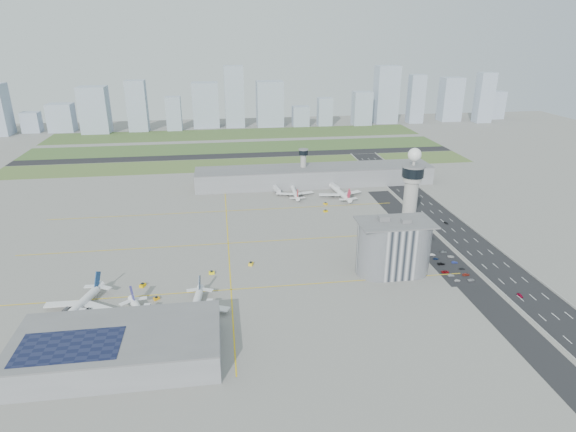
{
  "coord_description": "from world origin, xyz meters",
  "views": [
    {
      "loc": [
        -41.43,
        -256.99,
        129.94
      ],
      "look_at": [
        0.0,
        35.0,
        15.0
      ],
      "focal_mm": 30.0,
      "sensor_mm": 36.0,
      "label": 1
    }
  ],
  "objects": [
    {
      "name": "tug_4",
      "position": [
        34.91,
        77.63,
        0.87
      ],
      "size": [
        3.4,
        2.73,
        1.73
      ],
      "primitive_type": null,
      "rotation": [
        0.0,
        0.0,
        1.82
      ],
      "color": "#D9AE08",
      "rests_on": "ground"
    },
    {
      "name": "jet_bridge_near_2",
      "position": [
        -53.0,
        -61.0,
        2.85
      ],
      "size": [
        5.39,
        14.31,
        5.7
      ],
      "primitive_type": null,
      "rotation": [
        0.0,
        0.0,
        1.4
      ],
      "color": "silver",
      "rests_on": "ground"
    },
    {
      "name": "skyline_bldg_7",
      "position": [
        -59.44,
        436.89,
        30.61
      ],
      "size": [
        35.76,
        28.61,
        61.22
      ],
      "primitive_type": "cube",
      "color": "#9EADC1",
      "rests_on": "ground"
    },
    {
      "name": "car_lot_8",
      "position": [
        93.26,
        -25.46,
        0.55
      ],
      "size": [
        3.29,
        1.43,
        1.11
      ],
      "primitive_type": "imported",
      "rotation": [
        0.0,
        0.0,
        1.61
      ],
      "color": "#25272B",
      "rests_on": "ground"
    },
    {
      "name": "skyline_bldg_8",
      "position": [
        -19.42,
        431.56,
        41.69
      ],
      "size": [
        26.33,
        21.06,
        83.39
      ],
      "primitive_type": "cube",
      "color": "#9EADC1",
      "rests_on": "ground"
    },
    {
      "name": "skyline_bldg_16",
      "position": [
        345.49,
        415.96,
        35.78
      ],
      "size": [
        23.04,
        18.43,
        71.56
      ],
      "primitive_type": "cube",
      "color": "#9EADC1",
      "rests_on": "ground"
    },
    {
      "name": "barrier_right",
      "position": [
        129.0,
        0.0,
        0.6
      ],
      "size": [
        0.6,
        500.0,
        1.2
      ],
      "primitive_type": "cube",
      "color": "#9E9E99",
      "rests_on": "ground"
    },
    {
      "name": "car_lot_6",
      "position": [
        91.86,
        -39.02,
        0.57
      ],
      "size": [
        4.29,
        2.41,
        1.13
      ],
      "primitive_type": "imported",
      "rotation": [
        0.0,
        0.0,
        1.71
      ],
      "color": "#98999F",
      "rests_on": "ground"
    },
    {
      "name": "grass_strip_2",
      "position": [
        -20.0,
        380.0,
        0.04
      ],
      "size": [
        480.0,
        70.0,
        0.08
      ],
      "primitive_type": "cube",
      "color": "#3F5126",
      "rests_on": "ground"
    },
    {
      "name": "airplane_far_a",
      "position": [
        17.54,
        119.22,
        5.19
      ],
      "size": [
        32.09,
        37.56,
        10.38
      ],
      "primitive_type": null,
      "rotation": [
        0.0,
        0.0,
        1.55
      ],
      "color": "white",
      "rests_on": "ground"
    },
    {
      "name": "jet_bridge_far_0",
      "position": [
        2.0,
        132.0,
        2.85
      ],
      "size": [
        5.39,
        14.31,
        5.7
      ],
      "primitive_type": null,
      "rotation": [
        0.0,
        0.0,
        -1.4
      ],
      "color": "silver",
      "rests_on": "ground"
    },
    {
      "name": "skyline_bldg_3",
      "position": [
        -252.58,
        431.35,
        18.47
      ],
      "size": [
        32.3,
        25.84,
        36.93
      ],
      "primitive_type": "cube",
      "color": "#9EADC1",
      "rests_on": "ground"
    },
    {
      "name": "taxiway_line_h_0",
      "position": [
        -40.0,
        -30.0,
        0.01
      ],
      "size": [
        260.0,
        0.6,
        0.01
      ],
      "primitive_type": "cube",
      "color": "yellow",
      "rests_on": "ground"
    },
    {
      "name": "near_terminal",
      "position": [
        -88.07,
        -82.02,
        6.43
      ],
      "size": [
        84.0,
        42.0,
        13.0
      ],
      "color": "gray",
      "rests_on": "ground"
    },
    {
      "name": "airplane_near_c",
      "position": [
        -58.17,
        -51.18,
        5.62
      ],
      "size": [
        38.78,
        44.03,
        11.25
      ],
      "primitive_type": null,
      "rotation": [
        0.0,
        0.0,
        -1.69
      ],
      "color": "white",
      "rests_on": "ground"
    },
    {
      "name": "car_hw_1",
      "position": [
        115.32,
        42.25,
        0.64
      ],
      "size": [
        1.67,
        4.0,
        1.29
      ],
      "primitive_type": "imported",
      "rotation": [
        0.0,
        0.0,
        0.08
      ],
      "color": "black",
      "rests_on": "ground"
    },
    {
      "name": "skyline_bldg_5",
      "position": [
        -150.11,
        419.66,
        33.44
      ],
      "size": [
        25.49,
        20.39,
        66.89
      ],
      "primitive_type": "cube",
      "color": "#9EADC1",
      "rests_on": "ground"
    },
    {
      "name": "taxiway_line_h_2",
      "position": [
        -40.0,
        90.0,
        0.01
      ],
      "size": [
        260.0,
        0.6,
        0.01
      ],
      "primitive_type": "cube",
      "color": "yellow",
      "rests_on": "ground"
    },
    {
      "name": "airplane_near_b",
      "position": [
        -81.99,
        -55.74,
        5.58
      ],
      "size": [
        46.97,
        50.05,
        11.15
      ],
      "primitive_type": null,
      "rotation": [
        0.0,
        0.0,
        -1.16
      ],
      "color": "white",
      "rests_on": "ground"
    },
    {
      "name": "barrier_left",
      "position": [
        101.0,
        0.0,
        0.6
      ],
      "size": [
        0.6,
        500.0,
        1.2
      ],
      "primitive_type": "cube",
      "color": "#9E9E99",
      "rests_on": "ground"
    },
    {
      "name": "car_lot_10",
      "position": [
        94.08,
        -9.6,
        0.55
      ],
      "size": [
        4.24,
        2.49,
        1.11
      ],
      "primitive_type": "imported",
      "rotation": [
        0.0,
        0.0,
        1.4
      ],
      "color": "white",
      "rests_on": "ground"
    },
    {
      "name": "car_lot_4",
      "position": [
        83.67,
        -11.15,
        0.56
      ],
      "size": [
        3.4,
        1.59,
        1.12
      ],
      "primitive_type": "imported",
      "rotation": [
        0.0,
        0.0,
        1.49
      ],
      "color": "#13244C",
      "rests_on": "ground"
    },
    {
      "name": "skyline_bldg_17",
      "position": [
        382.05,
        443.29,
        20.53
      ],
      "size": [
        22.64,
        18.11,
        41.06
      ],
      "primitive_type": "cube",
      "color": "#9EADC1",
      "rests_on": "ground"
    },
    {
      "name": "secondary_tower",
      "position": [
        30.0,
        150.0,
        18.8
      ],
      "size": [
        8.6,
        8.6,
        31.9
      ],
      "color": "#ADAAA5",
      "rests_on": "ground"
    },
    {
      "name": "skyline_bldg_13",
      "position": [
        201.27,
        433.27,
        40.6
      ],
      "size": [
        32.26,
        25.81,
        81.2
      ],
      "primitive_type": "cube",
      "color": "#9EADC1",
      "rests_on": "ground"
    },
    {
      "name": "skyline_bldg_12",
      "position": [
        162.17,
        421.29,
        23.44
      ],
      "size": [
        26.14,
        20.92,
        46.89
      ],
      "primitive_type": "cube",
      "color": "#9EADC1",
      "rests_on": "ground"
    },
    {
      "name": "car_lot_2",
      "position": [
        81.91,
        -27.96,
        0.62
      ],
      "size": [
        4.53,
        2.21,
        1.24
      ],
      "primitive_type": "imported",
      "rotation": [
        0.0,
        0.0,
        1.54
      ],
      "color": "maroon",
      "rests_on": "ground"
    },
    {
      "name": "car_lot_1",
      "position": [
        83.28,
        -32.38,
        0.58
      ],
      "size": [
        3.61,
        1.46,
        1.17
      ],
      "primitive_type": "imported",
      "rotation": [
        0.0,
        0.0,
        1.51
      ],
      "color": "gray",
      "rests_on": "ground"
    },
    {
      "name": "jet_bridge_near_1",
      "position": [
        -83.0,
        -61.0,
        2.85
      ],
      "size": [
        5.39,
        14.31,
        5.7
      ],
      "primitive_type": null,
      "rotation": [
        0.0,
        0.0,
        1.4
      ],
      "color": "silver",
      "rests_on": "ground"
    },
    {
      "name": "taxiway_line_h_1",
      "position": [
        -40.0,
        30.0,
        0.01
      ],
      "size": [
        260.0,
        0.6,
        0.01
      ],
      "primitive_type": "cube",
      "color": "yellow",
      "rests_on": "ground"
    },
    {
      "name": "jet_bridge_far_1",
      "position": [
        52.0,
        132.0,
        2.85
      ],
      "size": [
        5.39,
        14.31,
        5.7
      ],
      "primitive_type": null,
      "rotation": [
        0.0,
        0.0,
        -1.4
      ],
      "color": "silver",
      "rests_on": "ground"
    },
    {
      "name": "ground",
      "position": [
        0.0,
        0.0,
        0.0
      ],
      "size": [
        1000.0,
        1000.0,
        0.0
      ],
      "primitive_type": "plane",
      "color": "gray"
    },
    {
      "name": "car_hw_2",
      "position": [
        121.2,
        117.99,
        0.55
      ],
      "size": [
        2.24,
        4.14,
        1.1
      ],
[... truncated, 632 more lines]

